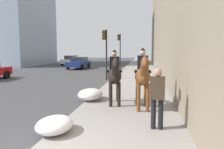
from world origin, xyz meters
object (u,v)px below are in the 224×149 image
Objects in this scene: pedestrian_greeting at (157,95)px; mounted_horse_near at (115,75)px; car_mid_lane at (71,60)px; mounted_horse_far at (143,75)px; car_far_lane at (79,63)px; traffic_light_far_curb at (119,46)px; traffic_light_near_curb at (105,47)px.

mounted_horse_near is at bearing 35.58° from pedestrian_greeting.
mounted_horse_far is at bearing 25.85° from car_mid_lane.
traffic_light_far_curb reaches higher than car_far_lane.
car_mid_lane is at bearing 28.65° from pedestrian_greeting.
mounted_horse_far reaches higher than car_far_lane.
traffic_light_far_curb is (17.23, 1.76, 1.43)m from mounted_horse_near.
mounted_horse_near reaches higher than car_far_lane.
mounted_horse_near is at bearing 23.33° from car_far_lane.
mounted_horse_far is 19.85m from car_far_lane.
car_far_lane is (18.19, 7.91, -0.64)m from mounted_horse_far.
car_far_lane is at bearing -169.04° from mounted_horse_near.
car_far_lane is at bearing 85.47° from traffic_light_far_curb.
mounted_horse_far is at bearing 16.83° from pedestrian_greeting.
traffic_light_near_curb is at bearing 179.87° from traffic_light_far_curb.
traffic_light_far_curb is at bearing 175.73° from mounted_horse_near.
traffic_light_far_curb is at bearing 52.54° from car_mid_lane.
mounted_horse_far is at bearing 53.14° from mounted_horse_near.
mounted_horse_near is 0.54× the size of traffic_light_far_curb.
traffic_light_near_curb is at bearing 29.57° from car_far_lane.
pedestrian_greeting reaches higher than car_mid_lane.
mounted_horse_far reaches higher than pedestrian_greeting.
car_mid_lane is at bearing -150.82° from car_far_lane.
mounted_horse_far is 18.08m from traffic_light_far_curb.
pedestrian_greeting is 0.38× the size of car_far_lane.
mounted_horse_near is at bearing -121.62° from mounted_horse_far.
pedestrian_greeting is at bearing 20.28° from mounted_horse_near.
mounted_horse_near is 0.51× the size of car_mid_lane.
traffic_light_far_curb is (17.80, 2.88, 1.38)m from mounted_horse_far.
traffic_light_near_curb is 0.92× the size of traffic_light_far_curb.
traffic_light_near_curb reaches higher than car_mid_lane.
traffic_light_near_curb is at bearing -177.45° from mounted_horse_near.
car_mid_lane is (23.84, 9.93, -0.58)m from mounted_horse_near.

